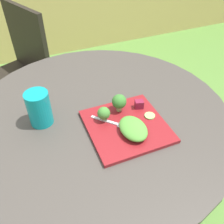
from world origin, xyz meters
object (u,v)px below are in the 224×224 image
at_px(patio_chair, 18,66).
at_px(fork, 114,123).
at_px(salad_plate, 126,126).
at_px(drinking_glass, 40,110).

distance_m(patio_chair, fork, 1.06).
bearing_deg(patio_chair, fork, -73.94).
distance_m(salad_plate, drinking_glass, 0.33).
bearing_deg(patio_chair, salad_plate, -72.16).
xyz_separation_m(patio_chair, drinking_glass, (0.04, -0.86, 0.28)).
height_order(salad_plate, drinking_glass, drinking_glass).
bearing_deg(drinking_glass, patio_chair, 92.82).
height_order(patio_chair, drinking_glass, patio_chair).
bearing_deg(fork, patio_chair, 106.06).
distance_m(patio_chair, drinking_glass, 0.91).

